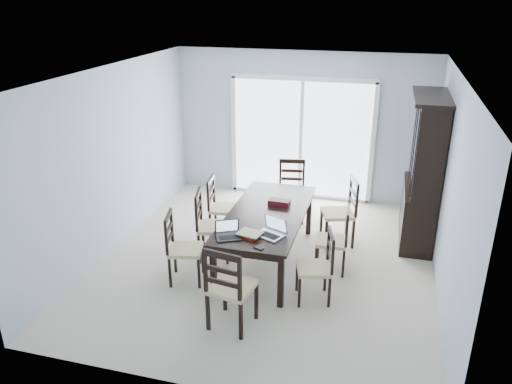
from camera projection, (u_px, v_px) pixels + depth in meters
floor at (267, 261)px, 6.99m from camera, size 5.00×5.00×0.00m
ceiling at (268, 73)px, 6.01m from camera, size 5.00×5.00×0.00m
back_wall at (302, 127)px, 8.74m from camera, size 4.50×0.02×2.60m
wall_left at (113, 160)px, 7.05m from camera, size 0.02×5.00×2.60m
wall_right at (450, 191)px, 5.96m from camera, size 0.02×5.00×2.60m
balcony at (308, 179)px, 10.14m from camera, size 4.50×2.00×0.10m
railing at (317, 138)px, 10.81m from camera, size 4.50×0.06×1.10m
dining_table at (267, 218)px, 6.74m from camera, size 1.00×2.20×0.75m
china_hutch at (424, 173)px, 7.22m from camera, size 0.50×1.38×2.20m
sliding_door at (301, 139)px, 8.80m from camera, size 2.52×0.05×2.18m
chair_left_near at (178, 240)px, 6.34m from camera, size 0.50×0.50×1.09m
chair_left_mid at (207, 218)px, 6.89m from camera, size 0.53×0.52×1.14m
chair_left_far at (218, 200)px, 7.57m from camera, size 0.45×0.44×1.06m
chair_right_near at (321, 259)px, 5.94m from camera, size 0.50×0.49×1.05m
chair_right_mid at (339, 233)px, 6.57m from camera, size 0.43×0.42×1.05m
chair_right_far at (345, 204)px, 7.29m from camera, size 0.57×0.56×1.17m
chair_end_near at (228, 280)px, 5.36m from camera, size 0.52×0.53×1.20m
chair_end_far at (292, 183)px, 8.14m from camera, size 0.49×0.50×1.13m
laptop_dark at (229, 234)px, 6.00m from camera, size 0.36×0.32×0.20m
laptop_silver at (269, 232)px, 6.05m from camera, size 0.39×0.34×0.23m
book_stack at (249, 234)px, 6.06m from camera, size 0.33×0.28×0.05m
cell_phone at (258, 248)px, 5.78m from camera, size 0.13×0.10×0.01m
game_box at (279, 202)px, 6.93m from camera, size 0.30×0.16×0.07m
hot_tub at (299, 155)px, 10.08m from camera, size 1.93×1.79×0.86m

